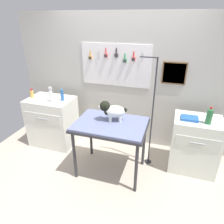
# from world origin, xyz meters

# --- Properties ---
(ground) EXTENTS (4.40, 4.00, 0.04)m
(ground) POSITION_xyz_m (0.00, 0.00, -0.02)
(ground) COLOR #BFAF9C
(rear_wall_panel) EXTENTS (4.00, 0.11, 2.30)m
(rear_wall_panel) POSITION_xyz_m (0.00, 1.28, 1.16)
(rear_wall_panel) COLOR beige
(rear_wall_panel) RESTS_ON ground
(grooming_table) EXTENTS (1.02, 0.72, 0.85)m
(grooming_table) POSITION_xyz_m (0.06, 0.31, 0.77)
(grooming_table) COLOR #2D2D33
(grooming_table) RESTS_ON ground
(grooming_arm) EXTENTS (0.30, 0.11, 1.73)m
(grooming_arm) POSITION_xyz_m (0.58, 0.69, 0.81)
(grooming_arm) COLOR #2D2D33
(grooming_arm) RESTS_ON ground
(dog) EXTENTS (0.40, 0.26, 0.30)m
(dog) POSITION_xyz_m (0.06, 0.39, 1.01)
(dog) COLOR white
(dog) RESTS_ON grooming_table
(counter_left) EXTENTS (0.80, 0.58, 0.89)m
(counter_left) POSITION_xyz_m (-1.21, 0.75, 0.45)
(counter_left) COLOR silver
(counter_left) RESTS_ON ground
(cabinet_right) EXTENTS (0.68, 0.54, 0.86)m
(cabinet_right) POSITION_xyz_m (1.26, 0.78, 0.43)
(cabinet_right) COLOR silver
(cabinet_right) RESTS_ON ground
(spray_bottle_short) EXTENTS (0.05, 0.05, 0.26)m
(spray_bottle_short) POSITION_xyz_m (-1.10, 0.65, 1.01)
(spray_bottle_short) COLOR white
(spray_bottle_short) RESTS_ON counter_left
(conditioner_bottle) EXTENTS (0.06, 0.06, 0.20)m
(conditioner_bottle) POSITION_xyz_m (-0.96, 0.75, 0.98)
(conditioner_bottle) COLOR blue
(conditioner_bottle) RESTS_ON counter_left
(spray_bottle_tall) EXTENTS (0.06, 0.06, 0.17)m
(spray_bottle_tall) POSITION_xyz_m (-1.55, 0.72, 0.96)
(spray_bottle_tall) COLOR gold
(spray_bottle_tall) RESTS_ON counter_left
(soda_bottle) EXTENTS (0.08, 0.08, 0.25)m
(soda_bottle) POSITION_xyz_m (1.36, 0.68, 0.98)
(soda_bottle) COLOR #2C6C3D
(soda_bottle) RESTS_ON cabinet_right
(supply_tray) EXTENTS (0.24, 0.18, 0.04)m
(supply_tray) POSITION_xyz_m (1.12, 0.73, 0.88)
(supply_tray) COLOR blue
(supply_tray) RESTS_ON cabinet_right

